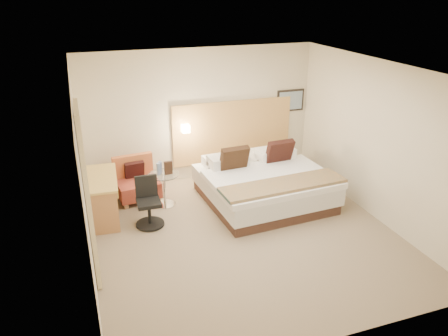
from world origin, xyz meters
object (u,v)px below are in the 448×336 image
object	(u,v)px
desk_chair	(149,206)
side_table	(164,188)
bed	(263,184)
lounge_chair	(137,182)
desk	(102,186)

from	to	relation	value
desk_chair	side_table	bearing A→B (deg)	56.98
bed	desk_chair	xyz separation A→B (m)	(-2.20, -0.19, 0.00)
bed	side_table	bearing A→B (deg)	166.56
bed	lounge_chair	bearing A→B (deg)	158.26
bed	side_table	size ratio (longest dim) A/B	3.69
bed	side_table	world-z (taller)	bed
lounge_chair	desk	xyz separation A→B (m)	(-0.66, -0.58, 0.29)
bed	desk_chair	size ratio (longest dim) A/B	2.70
desk	desk_chair	xyz separation A→B (m)	(0.70, -0.50, -0.26)
bed	desk_chair	world-z (taller)	bed
side_table	desk_chair	world-z (taller)	desk_chair
bed	lounge_chair	size ratio (longest dim) A/B	2.76
side_table	lounge_chair	bearing A→B (deg)	133.57
side_table	desk	xyz separation A→B (m)	(-1.10, -0.12, 0.26)
lounge_chair	desk	distance (m)	0.92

